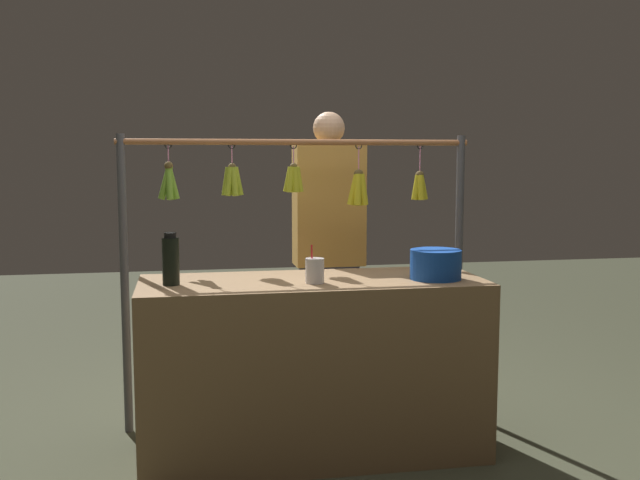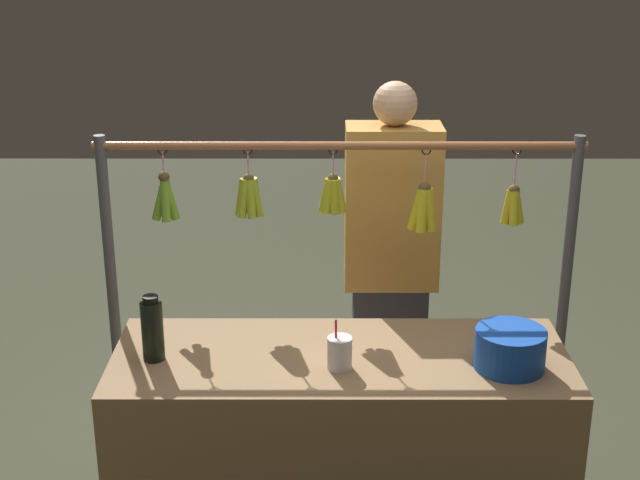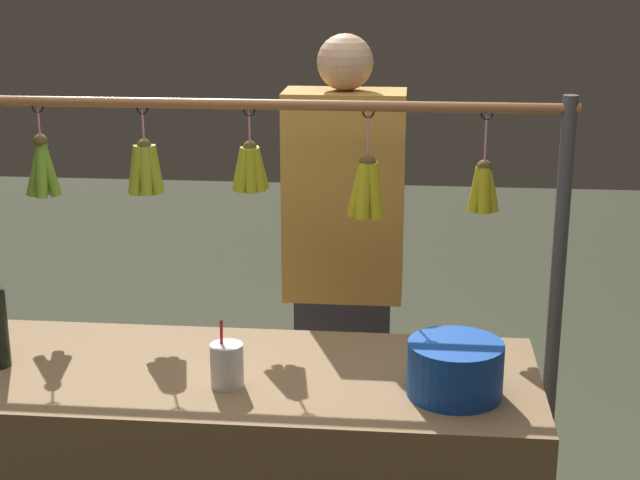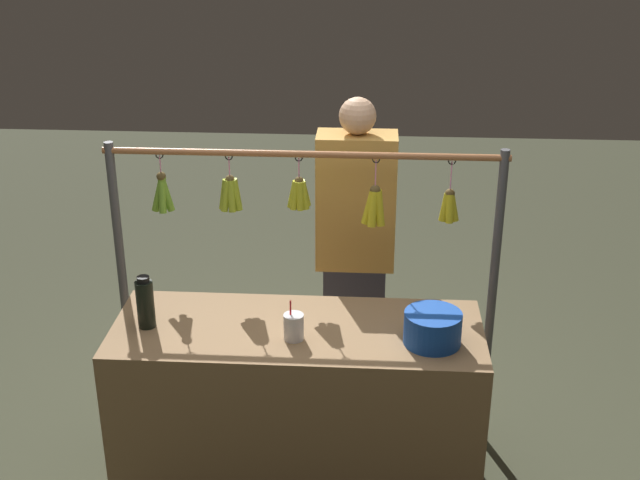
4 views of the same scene
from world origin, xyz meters
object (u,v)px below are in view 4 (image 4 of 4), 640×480
Objects in this scene: water_bottle at (145,303)px; drink_cup at (294,327)px; blue_bucket at (433,328)px; vendor_person at (355,258)px.

water_bottle is 1.35× the size of drink_cup.
blue_bucket is at bearing 177.11° from water_bottle.
water_bottle is 0.14× the size of vendor_person.
water_bottle is 1.26m from blue_bucket.
drink_cup is (0.60, 0.00, -0.01)m from blue_bucket.
drink_cup is 0.11× the size of vendor_person.
drink_cup is at bearing 74.71° from vendor_person.
water_bottle is 0.67m from drink_cup.
water_bottle is at bearing -2.89° from blue_bucket.
vendor_person is (0.35, -0.88, -0.09)m from blue_bucket.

